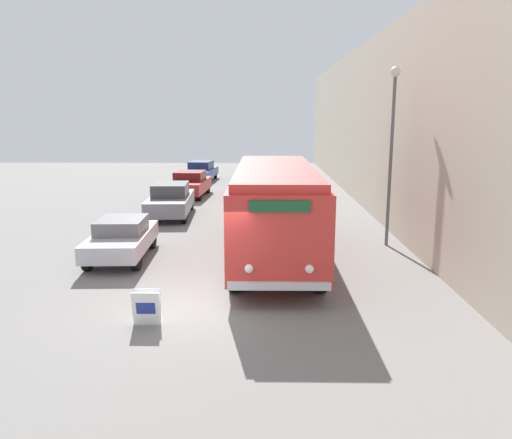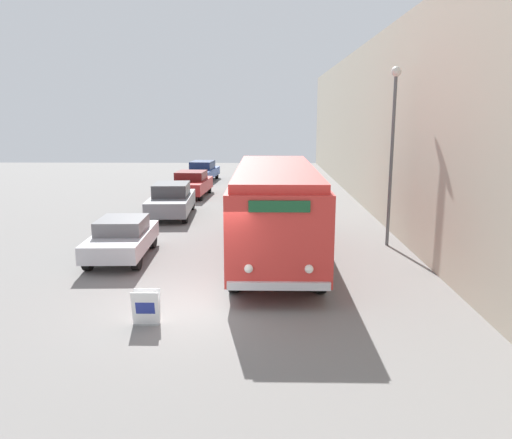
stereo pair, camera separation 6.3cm
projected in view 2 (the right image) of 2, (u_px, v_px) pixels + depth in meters
name	position (u px, v px, depth m)	size (l,w,h in m)	color
ground_plane	(203.00, 305.00, 12.75)	(80.00, 80.00, 0.00)	slate
building_wall_right	(390.00, 128.00, 21.55)	(0.30, 60.00, 8.53)	#B2A893
vintage_bus	(275.00, 207.00, 16.58)	(2.68, 9.45, 3.13)	black
sign_board	(146.00, 308.00, 11.49)	(0.63, 0.31, 0.83)	gray
streetlamp	(393.00, 132.00, 17.87)	(0.36, 0.36, 6.45)	#595E60
parked_car_near	(122.00, 238.00, 16.87)	(1.94, 4.16, 1.37)	black
parked_car_mid	(172.00, 200.00, 24.04)	(2.11, 4.76, 1.59)	black
parked_car_far	(191.00, 184.00, 30.03)	(2.21, 4.48, 1.51)	black
parked_car_distant	(202.00, 171.00, 37.11)	(2.23, 4.91, 1.49)	black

